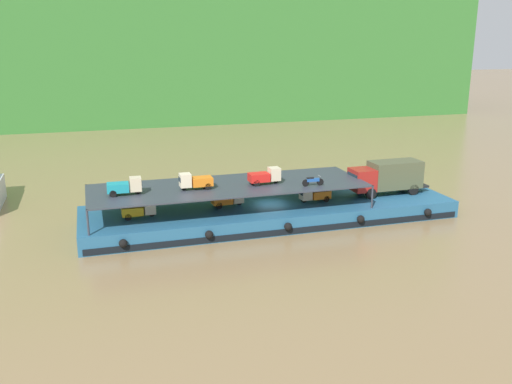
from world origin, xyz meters
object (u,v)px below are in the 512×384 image
(covered_lorry, at_px, (387,176))
(mini_truck_upper_fore, at_px, (265,176))
(mini_truck_lower_stern, at_px, (139,209))
(cargo_barge, at_px, (271,212))
(mini_truck_lower_aft, at_px, (228,198))
(mini_truck_upper_stern, at_px, (125,186))
(mini_truck_upper_mid, at_px, (195,181))
(mini_truck_lower_mid, at_px, (314,194))
(motorcycle_upper_port, at_px, (313,181))

(covered_lorry, relative_size, mini_truck_upper_fore, 2.85)
(mini_truck_lower_stern, bearing_deg, cargo_barge, 2.47)
(mini_truck_lower_stern, relative_size, mini_truck_lower_aft, 0.99)
(covered_lorry, xyz_separation_m, mini_truck_upper_stern, (-23.84, -0.31, 1.00))
(mini_truck_upper_stern, bearing_deg, mini_truck_upper_fore, -0.20)
(mini_truck_upper_mid, bearing_deg, covered_lorry, 0.93)
(mini_truck_lower_aft, relative_size, mini_truck_upper_fore, 1.00)
(covered_lorry, height_order, mini_truck_upper_fore, mini_truck_upper_fore)
(mini_truck_lower_aft, bearing_deg, mini_truck_lower_stern, -172.68)
(mini_truck_lower_stern, distance_m, mini_truck_lower_mid, 15.40)
(cargo_barge, distance_m, mini_truck_upper_mid, 7.60)
(mini_truck_upper_fore, bearing_deg, covered_lorry, 1.68)
(mini_truck_upper_mid, distance_m, motorcycle_upper_port, 9.92)
(motorcycle_upper_port, bearing_deg, cargo_barge, 142.55)
(mini_truck_lower_stern, distance_m, motorcycle_upper_port, 14.63)
(mini_truck_upper_fore, bearing_deg, motorcycle_upper_port, -26.46)
(mini_truck_upper_stern, xyz_separation_m, motorcycle_upper_port, (15.43, -1.86, -0.26))
(covered_lorry, bearing_deg, mini_truck_lower_stern, -178.99)
(mini_truck_upper_mid, height_order, mini_truck_upper_fore, same)
(mini_truck_lower_mid, relative_size, mini_truck_upper_mid, 1.01)
(cargo_barge, xyz_separation_m, mini_truck_upper_mid, (-6.77, -0.39, 3.44))
(mini_truck_lower_aft, height_order, mini_truck_upper_stern, mini_truck_upper_stern)
(mini_truck_upper_stern, bearing_deg, mini_truck_upper_mid, 0.19)
(mini_truck_lower_mid, height_order, mini_truck_upper_stern, mini_truck_upper_stern)
(mini_truck_lower_stern, xyz_separation_m, motorcycle_upper_port, (14.42, -1.78, 1.74))
(mini_truck_upper_stern, bearing_deg, mini_truck_lower_aft, 5.91)
(covered_lorry, relative_size, mini_truck_upper_mid, 2.86)
(mini_truck_upper_mid, relative_size, motorcycle_upper_port, 1.45)
(covered_lorry, distance_m, mini_truck_upper_fore, 12.13)
(mini_truck_upper_mid, xyz_separation_m, mini_truck_upper_fore, (6.07, -0.06, 0.00))
(mini_truck_lower_stern, height_order, mini_truck_lower_aft, same)
(mini_truck_lower_aft, distance_m, mini_truck_lower_mid, 7.75)
(covered_lorry, distance_m, mini_truck_lower_stern, 22.86)
(cargo_barge, bearing_deg, mini_truck_upper_mid, -176.73)
(mini_truck_upper_stern, height_order, motorcycle_upper_port, mini_truck_upper_stern)
(cargo_barge, relative_size, covered_lorry, 4.15)
(mini_truck_upper_mid, bearing_deg, cargo_barge, 3.27)
(cargo_barge, xyz_separation_m, mini_truck_upper_stern, (-12.46, -0.41, 3.44))
(mini_truck_lower_mid, relative_size, motorcycle_upper_port, 1.46)
(mini_truck_lower_aft, xyz_separation_m, mini_truck_upper_mid, (-3.01, -0.88, 2.00))
(cargo_barge, relative_size, mini_truck_upper_fore, 11.81)
(mini_truck_lower_aft, xyz_separation_m, mini_truck_upper_stern, (-8.71, -0.90, 2.00))
(mini_truck_upper_fore, bearing_deg, cargo_barge, 32.47)
(mini_truck_upper_mid, bearing_deg, mini_truck_upper_stern, -179.81)
(covered_lorry, height_order, mini_truck_lower_aft, covered_lorry)
(mini_truck_upper_stern, relative_size, mini_truck_upper_mid, 1.01)
(mini_truck_lower_stern, bearing_deg, mini_truck_upper_stern, 175.02)
(cargo_barge, distance_m, covered_lorry, 11.64)
(mini_truck_lower_stern, bearing_deg, mini_truck_upper_fore, 0.25)
(cargo_barge, height_order, mini_truck_lower_aft, mini_truck_lower_aft)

